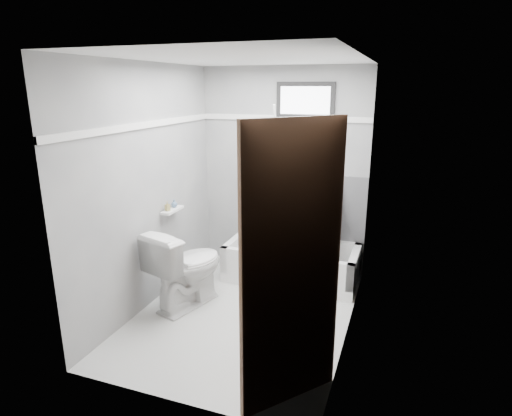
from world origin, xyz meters
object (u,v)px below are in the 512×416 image
at_px(bathtub, 292,262).
at_px(soap_bottle_a, 167,206).
at_px(office_chair, 311,226).
at_px(soap_bottle_b, 174,203).
at_px(toilet, 187,267).
at_px(door, 321,296).

height_order(bathtub, soap_bottle_a, soap_bottle_a).
relative_size(office_chair, soap_bottle_b, 12.81).
xyz_separation_m(bathtub, soap_bottle_a, (-1.17, -0.71, 0.76)).
height_order(office_chair, soap_bottle_a, office_chair).
relative_size(bathtub, toilet, 1.79).
distance_m(toilet, soap_bottle_a, 0.68).
bearing_deg(toilet, office_chair, -120.37).
relative_size(soap_bottle_a, soap_bottle_b, 1.17).
bearing_deg(door, office_chair, 103.67).
bearing_deg(toilet, door, 158.41).
xyz_separation_m(toilet, door, (1.60, -1.28, 0.59)).
bearing_deg(bathtub, office_chair, 10.43).
distance_m(door, soap_bottle_a, 2.44).
height_order(office_chair, toilet, office_chair).
relative_size(bathtub, office_chair, 1.38).
xyz_separation_m(toilet, soap_bottle_b, (-0.32, 0.36, 0.55)).
distance_m(soap_bottle_a, soap_bottle_b, 0.14).
bearing_deg(office_chair, door, -79.98).
distance_m(bathtub, soap_bottle_b, 1.50).
height_order(toilet, door, door).
distance_m(toilet, door, 2.13).
bearing_deg(office_chair, soap_bottle_a, -155.18).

